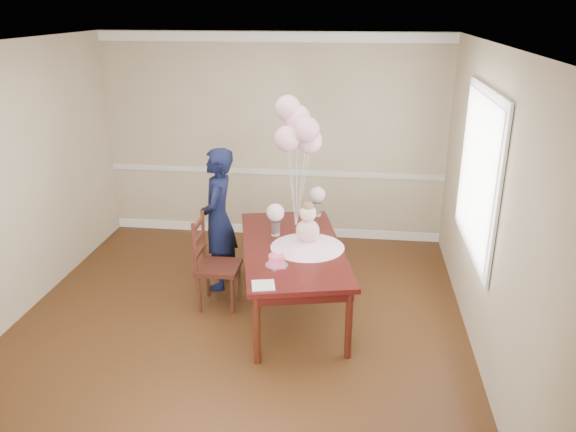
% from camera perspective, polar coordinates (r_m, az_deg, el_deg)
% --- Properties ---
extents(floor, '(4.50, 5.00, 0.00)m').
position_cam_1_polar(floor, '(5.67, -5.23, -11.47)').
color(floor, '#321B0C').
rests_on(floor, ground).
extents(ceiling, '(4.50, 5.00, 0.02)m').
position_cam_1_polar(ceiling, '(4.81, -6.32, 16.89)').
color(ceiling, white).
rests_on(ceiling, wall_back).
extents(wall_back, '(4.50, 0.02, 2.70)m').
position_cam_1_polar(wall_back, '(7.44, -1.52, 7.85)').
color(wall_back, tan).
rests_on(wall_back, floor).
extents(wall_front, '(4.50, 0.02, 2.70)m').
position_cam_1_polar(wall_front, '(2.95, -16.66, -14.65)').
color(wall_front, tan).
rests_on(wall_front, floor).
extents(wall_right, '(0.02, 5.00, 2.70)m').
position_cam_1_polar(wall_right, '(5.09, 19.81, 0.40)').
color(wall_right, tan).
rests_on(wall_right, floor).
extents(chair_rail_trim, '(4.50, 0.02, 0.07)m').
position_cam_1_polar(chair_rail_trim, '(7.55, -1.50, 4.50)').
color(chair_rail_trim, silver).
rests_on(chair_rail_trim, wall_back).
extents(crown_molding, '(4.50, 0.02, 0.12)m').
position_cam_1_polar(crown_molding, '(7.25, -1.63, 17.73)').
color(crown_molding, white).
rests_on(crown_molding, wall_back).
extents(baseboard_trim, '(4.50, 0.02, 0.12)m').
position_cam_1_polar(baseboard_trim, '(7.82, -1.44, -1.42)').
color(baseboard_trim, white).
rests_on(baseboard_trim, floor).
extents(window_frame, '(0.02, 1.66, 1.56)m').
position_cam_1_polar(window_frame, '(5.49, 18.81, 4.18)').
color(window_frame, white).
rests_on(window_frame, wall_right).
extents(window_blinds, '(0.01, 1.50, 1.40)m').
position_cam_1_polar(window_blinds, '(5.49, 18.62, 4.19)').
color(window_blinds, silver).
rests_on(window_blinds, wall_right).
extents(dining_table_top, '(1.38, 2.12, 0.05)m').
position_cam_1_polar(dining_table_top, '(5.67, 0.45, -3.25)').
color(dining_table_top, black).
rests_on(dining_table_top, table_leg_fl).
extents(table_apron, '(1.27, 2.00, 0.10)m').
position_cam_1_polar(table_apron, '(5.70, 0.45, -3.92)').
color(table_apron, black).
rests_on(table_apron, table_leg_fl).
extents(table_leg_fl, '(0.08, 0.08, 0.68)m').
position_cam_1_polar(table_leg_fl, '(5.02, -3.21, -11.43)').
color(table_leg_fl, black).
rests_on(table_leg_fl, floor).
extents(table_leg_fr, '(0.08, 0.08, 0.68)m').
position_cam_1_polar(table_leg_fr, '(5.11, 6.18, -10.90)').
color(table_leg_fr, black).
rests_on(table_leg_fr, floor).
extents(table_leg_bl, '(0.08, 0.08, 0.68)m').
position_cam_1_polar(table_leg_bl, '(6.61, -3.93, -3.13)').
color(table_leg_bl, black).
rests_on(table_leg_bl, floor).
extents(table_leg_br, '(0.08, 0.08, 0.68)m').
position_cam_1_polar(table_leg_br, '(6.68, 3.12, -2.85)').
color(table_leg_br, black).
rests_on(table_leg_br, floor).
extents(baby_skirt, '(0.89, 0.89, 0.10)m').
position_cam_1_polar(baby_skirt, '(5.61, 1.99, -2.71)').
color(baby_skirt, '#FFBBDE').
rests_on(baby_skirt, dining_table_top).
extents(baby_torso, '(0.23, 0.23, 0.23)m').
position_cam_1_polar(baby_torso, '(5.56, 2.01, -1.51)').
color(baby_torso, pink).
rests_on(baby_torso, baby_skirt).
extents(baby_head, '(0.17, 0.17, 0.17)m').
position_cam_1_polar(baby_head, '(5.49, 2.03, 0.28)').
color(baby_head, beige).
rests_on(baby_head, baby_torso).
extents(baby_hair, '(0.12, 0.12, 0.12)m').
position_cam_1_polar(baby_hair, '(5.47, 2.04, 0.85)').
color(baby_hair, brown).
rests_on(baby_hair, baby_head).
extents(cake_platter, '(0.26, 0.26, 0.01)m').
position_cam_1_polar(cake_platter, '(5.24, -1.17, -5.00)').
color(cake_platter, silver).
rests_on(cake_platter, dining_table_top).
extents(birthday_cake, '(0.18, 0.18, 0.10)m').
position_cam_1_polar(birthday_cake, '(5.22, -1.18, -4.48)').
color(birthday_cake, '#E04679').
rests_on(birthday_cake, cake_platter).
extents(cake_flower_a, '(0.03, 0.03, 0.03)m').
position_cam_1_polar(cake_flower_a, '(5.19, -1.18, -3.85)').
color(cake_flower_a, silver).
rests_on(cake_flower_a, birthday_cake).
extents(cake_flower_b, '(0.03, 0.03, 0.03)m').
position_cam_1_polar(cake_flower_b, '(5.21, -0.88, -3.75)').
color(cake_flower_b, white).
rests_on(cake_flower_b, birthday_cake).
extents(rose_vase_near, '(0.12, 0.12, 0.16)m').
position_cam_1_polar(rose_vase_near, '(5.88, -1.27, -1.24)').
color(rose_vase_near, silver).
rests_on(rose_vase_near, dining_table_top).
extents(roses_near, '(0.19, 0.19, 0.19)m').
position_cam_1_polar(roses_near, '(5.82, -1.28, 0.36)').
color(roses_near, beige).
rests_on(roses_near, rose_vase_near).
extents(rose_vase_far, '(0.12, 0.12, 0.16)m').
position_cam_1_polar(rose_vase_far, '(6.44, 2.95, 0.72)').
color(rose_vase_far, white).
rests_on(rose_vase_far, dining_table_top).
extents(roses_far, '(0.19, 0.19, 0.19)m').
position_cam_1_polar(roses_far, '(6.38, 2.98, 2.20)').
color(roses_far, beige).
rests_on(roses_far, rose_vase_far).
extents(napkin, '(0.23, 0.23, 0.01)m').
position_cam_1_polar(napkin, '(4.89, -2.53, -7.05)').
color(napkin, silver).
rests_on(napkin, dining_table_top).
extents(balloon_weight, '(0.05, 0.05, 0.02)m').
position_cam_1_polar(balloon_weight, '(6.16, 0.82, -0.90)').
color(balloon_weight, silver).
rests_on(balloon_weight, dining_table_top).
extents(balloon_a, '(0.27, 0.27, 0.27)m').
position_cam_1_polar(balloon_a, '(5.86, -0.09, 7.89)').
color(balloon_a, '#E8A4B6').
rests_on(balloon_a, balloon_ribbon_a).
extents(balloon_b, '(0.27, 0.27, 0.27)m').
position_cam_1_polar(balloon_b, '(5.81, 1.90, 8.76)').
color(balloon_b, '#DD9DB3').
rests_on(balloon_b, balloon_ribbon_b).
extents(balloon_c, '(0.27, 0.27, 0.27)m').
position_cam_1_polar(balloon_c, '(5.92, 0.96, 9.96)').
color(balloon_c, '#E8A4C7').
rests_on(balloon_c, balloon_ribbon_c).
extents(balloon_d, '(0.27, 0.27, 0.27)m').
position_cam_1_polar(balloon_d, '(5.92, -0.01, 10.91)').
color(balloon_d, '#D99AB0').
rests_on(balloon_d, balloon_ribbon_d).
extents(balloon_e, '(0.27, 0.27, 0.27)m').
position_cam_1_polar(balloon_e, '(5.97, 2.19, 7.64)').
color(balloon_e, '#FFB4CB').
rests_on(balloon_e, balloon_ribbon_e).
extents(balloon_ribbon_a, '(0.09, 0.02, 0.82)m').
position_cam_1_polar(balloon_ribbon_a, '(6.01, 0.38, 2.72)').
color(balloon_ribbon_a, white).
rests_on(balloon_ribbon_a, balloon_weight).
extents(balloon_ribbon_b, '(0.11, 0.03, 0.91)m').
position_cam_1_polar(balloon_ribbon_b, '(5.98, 1.34, 3.12)').
color(balloon_ribbon_b, white).
rests_on(balloon_ribbon_b, balloon_weight).
extents(balloon_ribbon_c, '(0.01, 0.09, 1.01)m').
position_cam_1_polar(balloon_ribbon_c, '(6.03, 0.89, 3.76)').
color(balloon_ribbon_c, white).
rests_on(balloon_ribbon_c, balloon_weight).
extents(balloon_ribbon_d, '(0.10, 0.08, 1.11)m').
position_cam_1_polar(balloon_ribbon_d, '(6.02, 0.42, 4.22)').
color(balloon_ribbon_d, white).
rests_on(balloon_ribbon_d, balloon_weight).
extents(balloon_ribbon_e, '(0.12, 0.10, 0.76)m').
position_cam_1_polar(balloon_ribbon_e, '(6.07, 1.49, 2.65)').
color(balloon_ribbon_e, white).
rests_on(balloon_ribbon_e, balloon_weight).
extents(dining_chair_seat, '(0.43, 0.43, 0.05)m').
position_cam_1_polar(dining_chair_seat, '(5.92, -7.05, -5.20)').
color(dining_chair_seat, black).
rests_on(dining_chair_seat, chair_leg_fl).
extents(chair_leg_fl, '(0.04, 0.04, 0.42)m').
position_cam_1_polar(chair_leg_fl, '(5.92, -9.01, -7.81)').
color(chair_leg_fl, '#38190F').
rests_on(chair_leg_fl, floor).
extents(chair_leg_fr, '(0.04, 0.04, 0.42)m').
position_cam_1_polar(chair_leg_fr, '(5.84, -5.67, -8.07)').
color(chair_leg_fr, '#36140E').
rests_on(chair_leg_fr, floor).
extents(chair_leg_bl, '(0.04, 0.04, 0.42)m').
position_cam_1_polar(chair_leg_bl, '(6.22, -8.15, -6.29)').
color(chair_leg_bl, '#33160E').
rests_on(chair_leg_bl, floor).
extents(chair_leg_br, '(0.04, 0.04, 0.42)m').
position_cam_1_polar(chair_leg_br, '(6.14, -4.97, -6.51)').
color(chair_leg_br, '#34160E').
rests_on(chair_leg_br, floor).
extents(chair_back_post_l, '(0.04, 0.04, 0.54)m').
position_cam_1_polar(chair_back_post_l, '(5.70, -9.49, -3.28)').
color(chair_back_post_l, '#3C1410').
rests_on(chair_back_post_l, dining_chair_seat).
extents(chair_back_post_r, '(0.04, 0.04, 0.54)m').
position_cam_1_polar(chair_back_post_r, '(6.01, -8.58, -1.94)').
color(chair_back_post_r, '#391C0F').
rests_on(chair_back_post_r, dining_chair_seat).
extents(chair_slat_low, '(0.03, 0.39, 0.05)m').
position_cam_1_polar(chair_slat_low, '(5.90, -8.96, -3.63)').
color(chair_slat_low, '#36160E').
rests_on(chair_slat_low, dining_chair_seat).
extents(chair_slat_mid, '(0.03, 0.39, 0.05)m').
position_cam_1_polar(chair_slat_mid, '(5.84, -9.04, -2.24)').
color(chair_slat_mid, '#3E1410').
rests_on(chair_slat_mid, dining_chair_seat).
extents(chair_slat_top, '(0.03, 0.39, 0.05)m').
position_cam_1_polar(chair_slat_top, '(5.78, -9.13, -0.82)').
color(chair_slat_top, '#38150F').
rests_on(chair_slat_top, dining_chair_seat).
extents(woman, '(0.41, 0.60, 1.60)m').
position_cam_1_polar(woman, '(6.20, -7.11, -0.33)').
color(woman, black).
rests_on(woman, floor).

